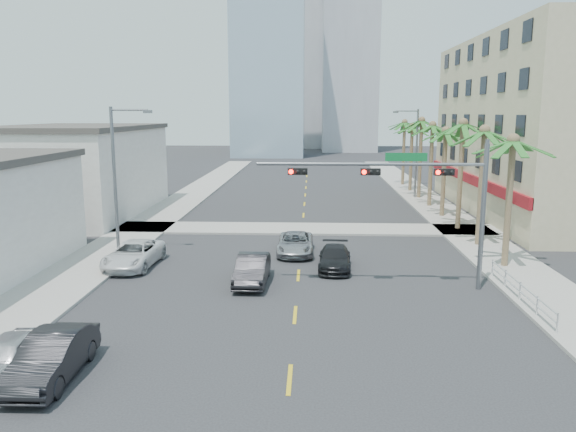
% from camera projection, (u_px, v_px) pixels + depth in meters
% --- Properties ---
extents(ground, '(260.00, 260.00, 0.00)m').
position_uv_depth(ground, '(292.00, 354.00, 20.41)').
color(ground, '#262628').
rests_on(ground, ground).
extents(sidewalk_right, '(4.00, 120.00, 0.15)m').
position_uv_depth(sidewalk_right, '(472.00, 236.00, 39.55)').
color(sidewalk_right, gray).
rests_on(sidewalk_right, ground).
extents(sidewalk_left, '(4.00, 120.00, 0.15)m').
position_uv_depth(sidewalk_left, '(136.00, 233.00, 40.55)').
color(sidewalk_left, gray).
rests_on(sidewalk_left, ground).
extents(sidewalk_cross, '(80.00, 4.00, 0.15)m').
position_uv_depth(sidewalk_cross, '(302.00, 229.00, 42.02)').
color(sidewalk_cross, gray).
rests_on(sidewalk_cross, ground).
extents(building_right, '(15.25, 28.00, 15.00)m').
position_uv_depth(building_right, '(563.00, 126.00, 47.61)').
color(building_right, '#BFB186').
rests_on(building_right, ground).
extents(building_left_far, '(11.00, 18.00, 7.20)m').
position_uv_depth(building_left_far, '(77.00, 172.00, 48.08)').
color(building_left_far, beige).
rests_on(building_left_far, ground).
extents(tower_far_left, '(14.00, 14.00, 48.00)m').
position_uv_depth(tower_far_left, '(268.00, 33.00, 109.72)').
color(tower_far_left, '#99B2C6').
rests_on(tower_far_left, ground).
extents(tower_far_right, '(12.00, 12.00, 60.00)m').
position_uv_depth(tower_far_right, '(351.00, 13.00, 122.66)').
color(tower_far_right, '#ADADB2').
rests_on(tower_far_right, ground).
extents(tower_far_center, '(16.00, 16.00, 42.00)m').
position_uv_depth(tower_far_center, '(298.00, 62.00, 139.53)').
color(tower_far_center, '#ADADB2').
rests_on(tower_far_center, ground).
extents(traffic_signal_mast, '(11.12, 0.54, 7.20)m').
position_uv_depth(traffic_signal_mast, '(417.00, 188.00, 27.07)').
color(traffic_signal_mast, slate).
rests_on(traffic_signal_mast, ground).
extents(palm_tree_0, '(4.80, 4.80, 7.80)m').
position_uv_depth(palm_tree_0, '(513.00, 142.00, 30.43)').
color(palm_tree_0, brown).
rests_on(palm_tree_0, ground).
extents(palm_tree_1, '(4.80, 4.80, 8.16)m').
position_uv_depth(palm_tree_1, '(485.00, 132.00, 35.48)').
color(palm_tree_1, brown).
rests_on(palm_tree_1, ground).
extents(palm_tree_2, '(4.80, 4.80, 8.52)m').
position_uv_depth(palm_tree_2, '(463.00, 125.00, 40.52)').
color(palm_tree_2, brown).
rests_on(palm_tree_2, ground).
extents(palm_tree_3, '(4.80, 4.80, 7.80)m').
position_uv_depth(palm_tree_3, '(446.00, 132.00, 45.76)').
color(palm_tree_3, brown).
rests_on(palm_tree_3, ground).
extents(palm_tree_4, '(4.80, 4.80, 8.16)m').
position_uv_depth(palm_tree_4, '(433.00, 126.00, 50.81)').
color(palm_tree_4, brown).
rests_on(palm_tree_4, ground).
extents(palm_tree_5, '(4.80, 4.80, 8.52)m').
position_uv_depth(palm_tree_5, '(422.00, 121.00, 55.85)').
color(palm_tree_5, brown).
rests_on(palm_tree_5, ground).
extents(palm_tree_6, '(4.80, 4.80, 7.80)m').
position_uv_depth(palm_tree_6, '(412.00, 127.00, 61.09)').
color(palm_tree_6, brown).
rests_on(palm_tree_6, ground).
extents(palm_tree_7, '(4.80, 4.80, 8.16)m').
position_uv_depth(palm_tree_7, '(405.00, 123.00, 66.13)').
color(palm_tree_7, brown).
rests_on(palm_tree_7, ground).
extents(streetlight_left, '(2.55, 0.25, 9.00)m').
position_uv_depth(streetlight_left, '(118.00, 173.00, 33.71)').
color(streetlight_left, slate).
rests_on(streetlight_left, ground).
extents(streetlight_right, '(2.55, 0.25, 9.00)m').
position_uv_depth(streetlight_right, '(415.00, 149.00, 56.37)').
color(streetlight_right, slate).
rests_on(streetlight_right, ground).
extents(guardrail, '(0.08, 8.08, 1.00)m').
position_uv_depth(guardrail, '(520.00, 289.00, 25.76)').
color(guardrail, silver).
rests_on(guardrail, ground).
extents(car_parked_near, '(1.87, 3.99, 1.32)m').
position_uv_depth(car_parked_near, '(7.00, 356.00, 18.65)').
color(car_parked_near, silver).
rests_on(car_parked_near, ground).
extents(car_parked_mid, '(1.68, 4.62, 1.51)m').
position_uv_depth(car_parked_mid, '(52.00, 357.00, 18.40)').
color(car_parked_mid, black).
rests_on(car_parked_mid, ground).
extents(car_parked_far, '(2.65, 5.31, 1.45)m').
position_uv_depth(car_parked_far, '(134.00, 254.00, 31.83)').
color(car_parked_far, silver).
rests_on(car_parked_far, ground).
extents(car_lane_left, '(1.61, 4.46, 1.46)m').
position_uv_depth(car_lane_left, '(252.00, 269.00, 28.74)').
color(car_lane_left, black).
rests_on(car_lane_left, ground).
extents(car_lane_center, '(2.18, 4.71, 1.31)m').
position_uv_depth(car_lane_center, '(295.00, 244.00, 34.76)').
color(car_lane_center, '#A7A7AB').
rests_on(car_lane_center, ground).
extents(car_lane_right, '(1.98, 4.41, 1.26)m').
position_uv_depth(car_lane_right, '(335.00, 258.00, 31.40)').
color(car_lane_right, black).
rests_on(car_lane_right, ground).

